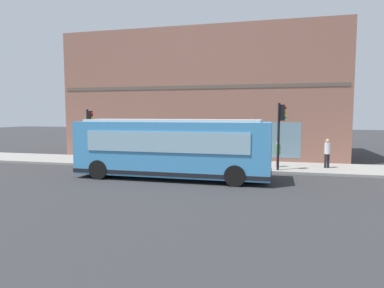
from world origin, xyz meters
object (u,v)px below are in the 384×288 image
city_bus_nearside (172,149)px  pedestrian_near_hydrant (278,152)px  fire_hydrant (204,159)px  newspaper_vending_box (137,157)px  traffic_light_down_block (89,126)px  pedestrian_by_light_pole (327,151)px  traffic_light_near_corner (281,123)px

city_bus_nearside → pedestrian_near_hydrant: size_ratio=6.50×
fire_hydrant → newspaper_vending_box: size_ratio=0.82×
traffic_light_down_block → newspaper_vending_box: traffic_light_down_block is taller
pedestrian_by_light_pole → newspaper_vending_box: bearing=96.3°
traffic_light_near_corner → fire_hydrant: 5.23m
traffic_light_down_block → newspaper_vending_box: size_ratio=3.88×
fire_hydrant → city_bus_nearside: bearing=167.3°
fire_hydrant → pedestrian_near_hydrant: pedestrian_near_hydrant is taller
traffic_light_near_corner → pedestrian_by_light_pole: (1.47, -2.71, -1.67)m
pedestrian_by_light_pole → fire_hydrant: bearing=94.3°
newspaper_vending_box → traffic_light_near_corner: bearing=-91.2°
pedestrian_near_hydrant → newspaper_vending_box: (-0.99, 8.69, -0.43)m
traffic_light_down_block → pedestrian_by_light_pole: traffic_light_down_block is taller
city_bus_nearside → traffic_light_near_corner: 6.41m
pedestrian_near_hydrant → newspaper_vending_box: bearing=96.5°
pedestrian_by_light_pole → traffic_light_down_block: bearing=95.8°
fire_hydrant → newspaper_vending_box: newspaper_vending_box is taller
fire_hydrant → traffic_light_down_block: bearing=97.3°
traffic_light_near_corner → fire_hydrant: (0.92, 4.61, -2.30)m
city_bus_nearside → fire_hydrant: bearing=-12.7°
city_bus_nearside → pedestrian_by_light_pole: (4.52, -8.21, -0.41)m
city_bus_nearside → traffic_light_down_block: traffic_light_down_block is taller
traffic_light_near_corner → fire_hydrant: traffic_light_near_corner is taller
fire_hydrant → newspaper_vending_box: (-0.74, 4.21, 0.09)m
traffic_light_down_block → pedestrian_near_hydrant: bearing=-84.2°
traffic_light_down_block → city_bus_nearside: bearing=-114.8°
city_bus_nearside → traffic_light_near_corner: traffic_light_near_corner is taller
traffic_light_near_corner → pedestrian_near_hydrant: (1.18, 0.13, -1.78)m
traffic_light_down_block → traffic_light_near_corner: bearing=-89.9°
traffic_light_near_corner → pedestrian_by_light_pole: 3.51m
traffic_light_down_block → newspaper_vending_box: 3.78m
traffic_light_near_corner → newspaper_vending_box: traffic_light_near_corner is taller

